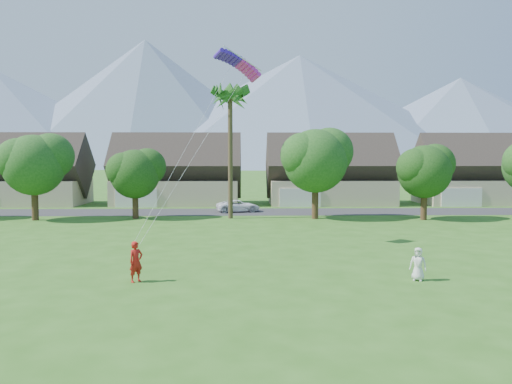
{
  "coord_description": "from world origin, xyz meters",
  "views": [
    {
      "loc": [
        -0.66,
        -18.71,
        5.81
      ],
      "look_at": [
        0.0,
        10.0,
        3.8
      ],
      "focal_mm": 35.0,
      "sensor_mm": 36.0,
      "label": 1
    }
  ],
  "objects_px": {
    "parked_car": "(238,206)",
    "parafoil_kite": "(239,63)",
    "watcher": "(418,264)",
    "kite_flyer": "(136,262)"
  },
  "relations": [
    {
      "from": "kite_flyer",
      "to": "parked_car",
      "type": "bearing_deg",
      "value": 37.63
    },
    {
      "from": "parked_car",
      "to": "watcher",
      "type": "bearing_deg",
      "value": -176.38
    },
    {
      "from": "parked_car",
      "to": "parafoil_kite",
      "type": "height_order",
      "value": "parafoil_kite"
    },
    {
      "from": "watcher",
      "to": "parafoil_kite",
      "type": "relative_size",
      "value": 0.47
    },
    {
      "from": "kite_flyer",
      "to": "parafoil_kite",
      "type": "distance_m",
      "value": 15.5
    },
    {
      "from": "parked_car",
      "to": "parafoil_kite",
      "type": "xyz_separation_m",
      "value": [
        0.33,
        -19.82,
        11.31
      ]
    },
    {
      "from": "kite_flyer",
      "to": "parafoil_kite",
      "type": "relative_size",
      "value": 0.57
    },
    {
      "from": "kite_flyer",
      "to": "watcher",
      "type": "xyz_separation_m",
      "value": [
        13.23,
        -0.05,
        -0.17
      ]
    },
    {
      "from": "kite_flyer",
      "to": "parked_car",
      "type": "distance_m",
      "value": 30.01
    },
    {
      "from": "parked_car",
      "to": "parafoil_kite",
      "type": "distance_m",
      "value": 22.82
    }
  ]
}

